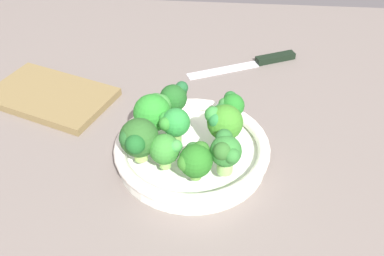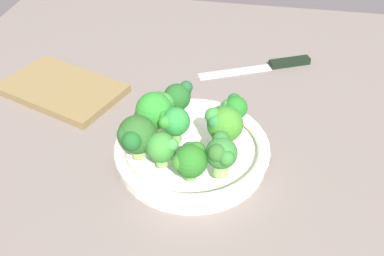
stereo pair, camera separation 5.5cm
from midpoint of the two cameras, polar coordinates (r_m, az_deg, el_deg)
ground_plane at (r=83.40cm, az=0.18°, el=-3.42°), size 130.00×130.00×2.50cm
bowl at (r=79.44cm, az=-1.97°, el=-2.84°), size 27.23×27.23×4.02cm
broccoli_floret_0 at (r=69.56cm, az=-1.84°, el=-4.04°), size 5.43×5.79×6.11cm
broccoli_floret_1 at (r=75.58cm, az=-4.31°, el=0.57°), size 5.35×4.86×6.68cm
broccoli_floret_2 at (r=80.49cm, az=3.01°, el=2.72°), size 4.67×4.77×5.80cm
broccoli_floret_3 at (r=72.49cm, az=-8.97°, el=-1.43°), size 6.35×7.32×7.71cm
broccoli_floret_4 at (r=75.54cm, az=1.90°, el=0.80°), size 6.51×6.79×7.25cm
broccoli_floret_5 at (r=81.78cm, az=-4.10°, el=3.75°), size 5.07×5.26×6.53cm
broccoli_floret_6 at (r=79.28cm, az=-6.77°, el=2.19°), size 6.60×7.24×7.06cm
broccoli_floret_7 at (r=71.40cm, az=-5.52°, el=-2.78°), size 5.38×4.92×6.12cm
broccoli_floret_8 at (r=69.76cm, az=2.02°, el=-3.01°), size 5.01×6.15×6.89cm
knife at (r=107.20cm, az=6.73°, el=8.21°), size 25.22×13.17×1.50cm
cutting_board at (r=99.82cm, az=-18.86°, el=3.79°), size 28.74×23.09×1.60cm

